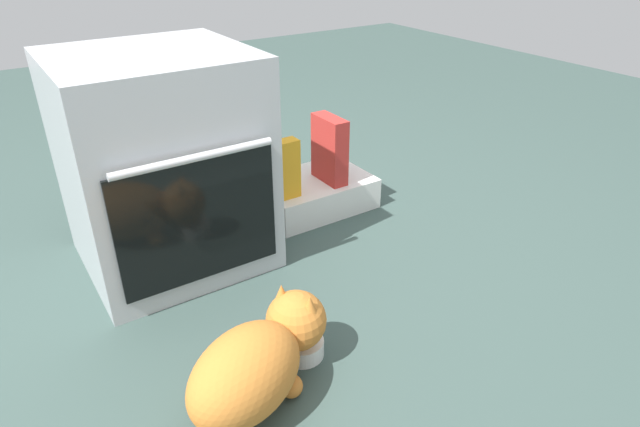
{
  "coord_description": "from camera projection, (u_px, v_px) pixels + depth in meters",
  "views": [
    {
      "loc": [
        -0.5,
        -1.27,
        1.12
      ],
      "look_at": [
        0.38,
        0.06,
        0.25
      ],
      "focal_mm": 30.45,
      "sensor_mm": 36.0,
      "label": 1
    }
  ],
  "objects": [
    {
      "name": "food_bowl",
      "position": [
        302.0,
        346.0,
        1.57
      ],
      "size": [
        0.13,
        0.13,
        0.08
      ],
      "color": "white",
      "rests_on": "ground"
    },
    {
      "name": "oven",
      "position": [
        165.0,
        163.0,
        1.87
      ],
      "size": [
        0.62,
        0.63,
        0.76
      ],
      "color": "#B7BABF",
      "rests_on": "ground"
    },
    {
      "name": "pantry_cabinet",
      "position": [
        314.0,
        193.0,
        2.37
      ],
      "size": [
        0.48,
        0.34,
        0.13
      ],
      "primitive_type": "cube",
      "color": "white",
      "rests_on": "ground"
    },
    {
      "name": "juice_carton",
      "position": [
        287.0,
        169.0,
        2.13
      ],
      "size": [
        0.09,
        0.06,
        0.24
      ],
      "primitive_type": "cube",
      "color": "orange",
      "rests_on": "pantry_cabinet"
    },
    {
      "name": "cat",
      "position": [
        256.0,
        363.0,
        1.38
      ],
      "size": [
        0.7,
        0.37,
        0.25
      ],
      "rotation": [
        0.0,
        0.0,
        0.41
      ],
      "color": "#C6752D",
      "rests_on": "ground"
    },
    {
      "name": "cereal_box",
      "position": [
        330.0,
        149.0,
        2.26
      ],
      "size": [
        0.07,
        0.18,
        0.28
      ],
      "primitive_type": "cube",
      "color": "#B72D28",
      "rests_on": "pantry_cabinet"
    },
    {
      "name": "ground",
      "position": [
        230.0,
        323.0,
        1.71
      ],
      "size": [
        8.0,
        8.0,
        0.0
      ],
      "primitive_type": "plane",
      "color": "#384C47"
    },
    {
      "name": "soda_can",
      "position": [
        279.0,
        171.0,
        2.26
      ],
      "size": [
        0.07,
        0.07,
        0.12
      ],
      "primitive_type": "cylinder",
      "color": "green",
      "rests_on": "pantry_cabinet"
    }
  ]
}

